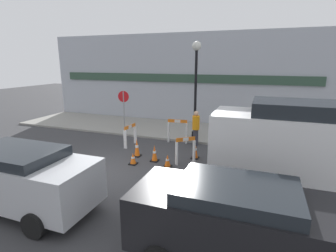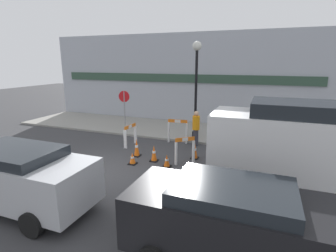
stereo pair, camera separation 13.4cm
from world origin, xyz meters
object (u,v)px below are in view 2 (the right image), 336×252
at_px(parked_car_1, 16,174).
at_px(parked_car_2, 231,219).
at_px(work_van, 299,143).
at_px(streetlamp_post, 196,76).
at_px(stop_sign, 124,104).
at_px(person_worker, 196,127).

bearing_deg(parked_car_1, parked_car_2, 0.00).
bearing_deg(work_van, parked_car_2, -110.65).
distance_m(streetlamp_post, parked_car_1, 8.69).
height_order(stop_sign, parked_car_1, stop_sign).
xyz_separation_m(person_worker, parked_car_1, (-3.03, -6.83, 0.06)).
bearing_deg(stop_sign, parked_car_2, 122.36).
xyz_separation_m(streetlamp_post, stop_sign, (-3.85, -0.33, -1.54)).
xyz_separation_m(parked_car_1, work_van, (6.97, 3.80, 0.51)).
distance_m(stop_sign, parked_car_1, 7.76).
bearing_deg(streetlamp_post, stop_sign, -175.14).
xyz_separation_m(streetlamp_post, work_van, (4.29, -4.18, -1.66)).
height_order(person_worker, work_van, work_van).
xyz_separation_m(person_worker, parked_car_2, (2.51, -6.83, 0.04)).
distance_m(streetlamp_post, work_van, 6.22).
height_order(parked_car_2, work_van, work_van).
distance_m(stop_sign, parked_car_2, 10.20).
xyz_separation_m(parked_car_2, work_van, (1.43, 3.80, 0.52)).
xyz_separation_m(stop_sign, work_van, (8.14, -3.85, -0.13)).
bearing_deg(parked_car_2, streetlamp_post, 109.73).
bearing_deg(person_worker, stop_sign, -59.12).
height_order(streetlamp_post, stop_sign, streetlamp_post).
distance_m(parked_car_2, work_van, 4.10).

